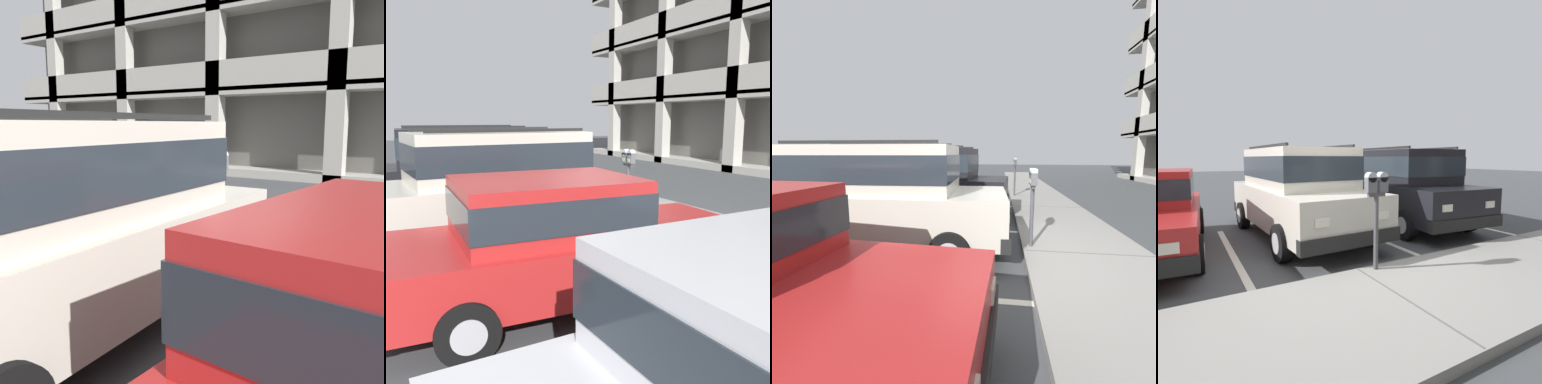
{
  "view_description": "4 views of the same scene",
  "coord_description": "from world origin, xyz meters",
  "views": [
    {
      "loc": [
        2.99,
        -5.06,
        1.95
      ],
      "look_at": [
        -0.01,
        -0.64,
        1.09
      ],
      "focal_mm": 40.0,
      "sensor_mm": 36.0,
      "label": 1
    },
    {
      "loc": [
        7.17,
        -4.68,
        2.2
      ],
      "look_at": [
        -0.24,
        -0.84,
        0.76
      ],
      "focal_mm": 40.0,
      "sensor_mm": 36.0,
      "label": 2
    },
    {
      "loc": [
        4.47,
        -0.25,
        1.83
      ],
      "look_at": [
        -0.2,
        -0.9,
        1.12
      ],
      "focal_mm": 24.0,
      "sensor_mm": 36.0,
      "label": 3
    },
    {
      "loc": [
        2.21,
        3.92,
        1.77
      ],
      "look_at": [
        -0.26,
        -0.47,
        1.19
      ],
      "focal_mm": 28.0,
      "sensor_mm": 36.0,
      "label": 4
    }
  ],
  "objects": [
    {
      "name": "parking_meter_near",
      "position": [
        -0.24,
        0.35,
        1.2
      ],
      "size": [
        0.35,
        0.12,
        1.45
      ],
      "color": "#47474C",
      "rests_on": "sidewalk"
    },
    {
      "name": "sidewalk",
      "position": [
        0.0,
        1.3,
        0.06
      ],
      "size": [
        40.0,
        2.2,
        0.12
      ],
      "color": "gray",
      "rests_on": "ground_plane"
    },
    {
      "name": "parking_garage",
      "position": [
        -0.98,
        14.29,
        6.03
      ],
      "size": [
        32.0,
        10.0,
        13.25
      ],
      "color": "#64625C",
      "rests_on": "ground_plane"
    },
    {
      "name": "ground_plane",
      "position": [
        0.0,
        0.0,
        -0.05
      ],
      "size": [
        80.0,
        80.0,
        0.1
      ],
      "color": "#444749"
    },
    {
      "name": "silver_suv",
      "position": [
        -0.05,
        -2.5,
        1.09
      ],
      "size": [
        2.15,
        4.85,
        2.03
      ],
      "rotation": [
        0.0,
        0.0,
        0.04
      ],
      "color": "beige",
      "rests_on": "ground_plane"
    },
    {
      "name": "parking_stall_lines",
      "position": [
        1.47,
        -1.4,
        0.0
      ],
      "size": [
        11.91,
        4.8,
        0.01
      ],
      "color": "silver",
      "rests_on": "ground_plane"
    }
  ]
}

